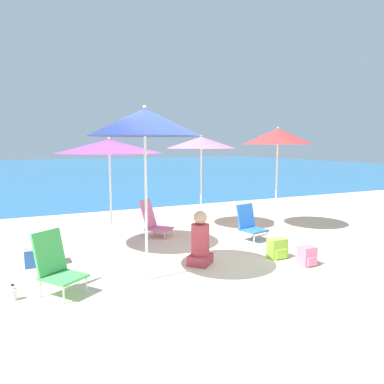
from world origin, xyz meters
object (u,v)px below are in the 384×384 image
object	(u,v)px
beach_umbrella_navy	(145,123)
beach_umbrella_red	(278,137)
beach_chair_blue	(250,223)
backpack_lime	(277,249)
person_seated_near	(200,242)
backpack_pink	(307,256)
beach_chair_green	(56,264)
water_bottle	(13,294)
beach_chair_pink	(153,221)
cooler_box	(40,254)
beach_umbrella_pink	(201,143)
beach_umbrella_purple	(109,146)

from	to	relation	value
beach_umbrella_navy	beach_umbrella_red	distance (m)	4.08
beach_umbrella_navy	beach_chair_blue	bearing A→B (deg)	26.02
backpack_lime	person_seated_near	bearing A→B (deg)	168.47
backpack_pink	beach_umbrella_navy	bearing A→B (deg)	169.18
beach_chair_green	water_bottle	distance (m)	0.60
beach_chair_blue	person_seated_near	bearing A→B (deg)	-160.82
beach_chair_pink	cooler_box	distance (m)	2.48
beach_umbrella_pink	water_bottle	world-z (taller)	beach_umbrella_pink
beach_umbrella_red	backpack_lime	world-z (taller)	beach_umbrella_red
beach_umbrella_pink	backpack_pink	world-z (taller)	beach_umbrella_pink
beach_chair_pink	beach_chair_green	world-z (taller)	beach_chair_green
beach_chair_blue	person_seated_near	world-z (taller)	person_seated_near
cooler_box	beach_umbrella_pink	bearing A→B (deg)	19.20
water_bottle	beach_umbrella_purple	bearing A→B (deg)	45.56
beach_umbrella_pink	backpack_pink	distance (m)	3.57
backpack_lime	beach_chair_blue	bearing A→B (deg)	77.22
backpack_pink	backpack_lime	world-z (taller)	backpack_lime
beach_umbrella_purple	water_bottle	bearing A→B (deg)	-134.44
beach_umbrella_purple	person_seated_near	size ratio (longest dim) A/B	2.33
beach_chair_green	beach_umbrella_red	bearing A→B (deg)	-14.98
beach_umbrella_navy	cooler_box	distance (m)	2.78
cooler_box	person_seated_near	bearing A→B (deg)	-25.16
beach_chair_green	beach_chair_blue	world-z (taller)	beach_chair_green
beach_umbrella_red	backpack_pink	distance (m)	3.20
water_bottle	beach_umbrella_red	bearing A→B (deg)	18.13
beach_chair_pink	water_bottle	size ratio (longest dim) A/B	3.74
backpack_pink	cooler_box	size ratio (longest dim) A/B	0.64
beach_chair_pink	cooler_box	world-z (taller)	beach_chair_pink
person_seated_near	water_bottle	size ratio (longest dim) A/B	4.30
beach_umbrella_navy	beach_umbrella_red	xyz separation A→B (m)	(3.65, 1.81, -0.13)
beach_chair_green	backpack_pink	xyz separation A→B (m)	(3.70, -0.52, -0.24)
backpack_pink	backpack_lime	bearing A→B (deg)	111.29
beach_umbrella_pink	beach_chair_pink	size ratio (longest dim) A/B	2.78
beach_umbrella_navy	person_seated_near	distance (m)	2.10
person_seated_near	backpack_pink	distance (m)	1.71
beach_umbrella_pink	beach_chair_green	bearing A→B (deg)	-142.90
beach_chair_pink	beach_umbrella_navy	bearing A→B (deg)	-154.82
person_seated_near	beach_umbrella_pink	bearing A→B (deg)	110.30
beach_umbrella_pink	cooler_box	size ratio (longest dim) A/B	4.47
beach_umbrella_red	water_bottle	size ratio (longest dim) A/B	11.26
person_seated_near	backpack_lime	size ratio (longest dim) A/B	2.60
beach_chair_blue	beach_umbrella_purple	bearing A→B (deg)	158.47
beach_umbrella_red	beach_chair_green	xyz separation A→B (m)	(-4.85, -1.76, -1.69)
beach_umbrella_red	person_seated_near	world-z (taller)	beach_umbrella_red
beach_umbrella_pink	backpack_lime	world-z (taller)	beach_umbrella_pink
beach_umbrella_navy	beach_chair_pink	size ratio (longest dim) A/B	3.20
beach_umbrella_red	water_bottle	distance (m)	5.99
beach_umbrella_purple	beach_chair_blue	xyz separation A→B (m)	(2.68, -0.44, -1.53)
beach_chair_pink	beach_chair_blue	size ratio (longest dim) A/B	1.07
person_seated_near	beach_umbrella_navy	bearing A→B (deg)	-116.29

